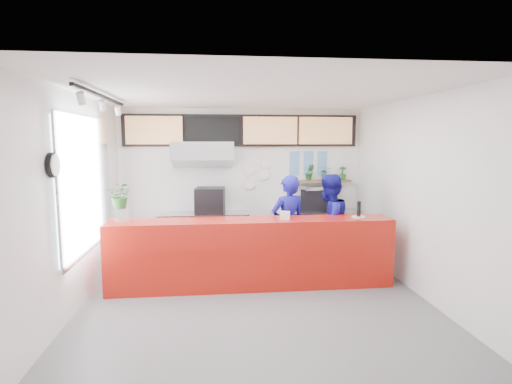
% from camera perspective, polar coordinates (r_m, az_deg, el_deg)
% --- Properties ---
extents(floor, '(5.00, 5.00, 0.00)m').
position_cam_1_polar(floor, '(6.26, -0.24, -14.59)').
color(floor, slate).
rests_on(floor, ground).
extents(ceiling, '(5.00, 5.00, 0.00)m').
position_cam_1_polar(ceiling, '(5.85, -0.25, 13.85)').
color(ceiling, silver).
extents(wall_back, '(5.00, 0.00, 5.00)m').
position_cam_1_polar(wall_back, '(8.34, -1.99, 1.52)').
color(wall_back, white).
rests_on(wall_back, ground).
extents(wall_left, '(0.00, 5.00, 5.00)m').
position_cam_1_polar(wall_left, '(6.14, -24.13, -1.13)').
color(wall_left, white).
rests_on(wall_left, ground).
extents(wall_right, '(0.00, 5.00, 5.00)m').
position_cam_1_polar(wall_right, '(6.61, 21.87, -0.48)').
color(wall_right, white).
rests_on(wall_right, ground).
extents(service_counter, '(4.50, 0.60, 1.10)m').
position_cam_1_polar(service_counter, '(6.46, -0.61, -8.74)').
color(service_counter, '#A5150B').
rests_on(service_counter, ground).
extents(cream_band, '(5.00, 0.02, 0.80)m').
position_cam_1_polar(cream_band, '(8.30, -2.02, 9.10)').
color(cream_band, beige).
rests_on(cream_band, wall_back).
extents(prep_bench, '(1.80, 0.60, 0.90)m').
position_cam_1_polar(prep_bench, '(8.20, -7.43, -6.07)').
color(prep_bench, '#B2B5BA').
rests_on(prep_bench, ground).
extents(panini_oven, '(0.62, 0.62, 0.51)m').
position_cam_1_polar(panini_oven, '(8.07, -6.57, -1.19)').
color(panini_oven, black).
rests_on(panini_oven, prep_bench).
extents(extraction_hood, '(1.20, 0.70, 0.35)m').
position_cam_1_polar(extraction_hood, '(7.94, -7.63, 5.88)').
color(extraction_hood, '#B2B5BA').
rests_on(extraction_hood, ceiling).
extents(hood_lip, '(1.20, 0.69, 0.31)m').
position_cam_1_polar(hood_lip, '(7.94, -7.61, 4.44)').
color(hood_lip, '#B2B5BA').
rests_on(hood_lip, ceiling).
extents(right_bench, '(1.80, 0.60, 0.90)m').
position_cam_1_polar(right_bench, '(8.46, 8.42, -5.68)').
color(right_bench, '#B2B5BA').
rests_on(right_bench, ground).
extents(espresso_machine, '(0.83, 0.68, 0.46)m').
position_cam_1_polar(espresso_machine, '(8.35, 8.92, -1.10)').
color(espresso_machine, black).
rests_on(espresso_machine, right_bench).
extents(espresso_tray, '(0.74, 0.54, 0.07)m').
position_cam_1_polar(espresso_tray, '(8.32, 8.95, 0.61)').
color(espresso_tray, '#A1A2A8').
rests_on(espresso_tray, espresso_machine).
extents(herb_shelf, '(1.40, 0.18, 0.04)m').
position_cam_1_polar(herb_shelf, '(8.51, 8.87, 1.55)').
color(herb_shelf, brown).
rests_on(herb_shelf, wall_back).
extents(menu_board_far_left, '(1.10, 0.10, 0.55)m').
position_cam_1_polar(menu_board_far_left, '(8.25, -14.33, 8.55)').
color(menu_board_far_left, tan).
rests_on(menu_board_far_left, wall_back).
extents(menu_board_mid_left, '(1.10, 0.10, 0.55)m').
position_cam_1_polar(menu_board_mid_left, '(8.16, -6.15, 8.74)').
color(menu_board_mid_left, black).
rests_on(menu_board_mid_left, wall_back).
extents(menu_board_mid_right, '(1.10, 0.10, 0.55)m').
position_cam_1_polar(menu_board_mid_right, '(8.25, 2.03, 8.76)').
color(menu_board_mid_right, tan).
rests_on(menu_board_mid_right, wall_back).
extents(menu_board_far_right, '(1.10, 0.10, 0.55)m').
position_cam_1_polar(menu_board_far_right, '(8.49, 9.90, 8.62)').
color(menu_board_far_right, tan).
rests_on(menu_board_far_right, wall_back).
extents(soffit, '(4.80, 0.04, 0.65)m').
position_cam_1_polar(soffit, '(8.27, -2.01, 8.76)').
color(soffit, black).
rests_on(soffit, wall_back).
extents(window_pane, '(0.04, 2.20, 1.90)m').
position_cam_1_polar(window_pane, '(6.39, -23.15, 1.03)').
color(window_pane, silver).
rests_on(window_pane, wall_left).
extents(window_frame, '(0.03, 2.30, 2.00)m').
position_cam_1_polar(window_frame, '(6.39, -22.97, 1.03)').
color(window_frame, '#B2B5BA').
rests_on(window_frame, wall_left).
extents(wall_clock_rim, '(0.05, 0.30, 0.30)m').
position_cam_1_polar(wall_clock_rim, '(5.23, -27.05, 3.43)').
color(wall_clock_rim, black).
rests_on(wall_clock_rim, wall_left).
extents(wall_clock_face, '(0.02, 0.26, 0.26)m').
position_cam_1_polar(wall_clock_face, '(5.22, -26.75, 3.44)').
color(wall_clock_face, white).
rests_on(wall_clock_face, wall_left).
extents(track_rail, '(0.05, 2.40, 0.04)m').
position_cam_1_polar(track_rail, '(6.01, -21.13, 12.62)').
color(track_rail, black).
rests_on(track_rail, ceiling).
extents(dec_plate_a, '(0.24, 0.03, 0.24)m').
position_cam_1_polar(dec_plate_a, '(8.30, -0.95, 3.23)').
color(dec_plate_a, silver).
rests_on(dec_plate_a, wall_back).
extents(dec_plate_b, '(0.24, 0.03, 0.24)m').
position_cam_1_polar(dec_plate_b, '(8.34, 1.10, 2.56)').
color(dec_plate_b, silver).
rests_on(dec_plate_b, wall_back).
extents(dec_plate_c, '(0.24, 0.03, 0.24)m').
position_cam_1_polar(dec_plate_c, '(8.33, -0.95, 1.17)').
color(dec_plate_c, silver).
rests_on(dec_plate_c, wall_back).
extents(dec_plate_d, '(0.24, 0.03, 0.24)m').
position_cam_1_polar(dec_plate_d, '(8.33, 1.45, 4.28)').
color(dec_plate_d, silver).
rests_on(dec_plate_d, wall_back).
extents(photo_frame_a, '(0.20, 0.02, 0.25)m').
position_cam_1_polar(photo_frame_a, '(8.44, 5.50, 4.96)').
color(photo_frame_a, '#598CBF').
rests_on(photo_frame_a, wall_back).
extents(photo_frame_b, '(0.20, 0.02, 0.25)m').
position_cam_1_polar(photo_frame_b, '(8.50, 7.49, 4.95)').
color(photo_frame_b, '#598CBF').
rests_on(photo_frame_b, wall_back).
extents(photo_frame_c, '(0.20, 0.02, 0.25)m').
position_cam_1_polar(photo_frame_c, '(8.58, 9.44, 4.94)').
color(photo_frame_c, '#598CBF').
rests_on(photo_frame_c, wall_back).
extents(photo_frame_d, '(0.20, 0.02, 0.25)m').
position_cam_1_polar(photo_frame_d, '(8.45, 5.48, 3.27)').
color(photo_frame_d, '#598CBF').
rests_on(photo_frame_d, wall_back).
extents(photo_frame_e, '(0.20, 0.02, 0.25)m').
position_cam_1_polar(photo_frame_e, '(8.52, 7.46, 3.27)').
color(photo_frame_e, '#598CBF').
rests_on(photo_frame_e, wall_back).
extents(photo_frame_f, '(0.20, 0.02, 0.25)m').
position_cam_1_polar(photo_frame_f, '(8.59, 9.41, 3.27)').
color(photo_frame_f, '#598CBF').
rests_on(photo_frame_f, wall_back).
extents(staff_center, '(0.74, 0.61, 1.75)m').
position_cam_1_polar(staff_center, '(6.95, 4.61, -4.83)').
color(staff_center, navy).
rests_on(staff_center, ground).
extents(staff_right, '(1.09, 1.06, 1.77)m').
position_cam_1_polar(staff_right, '(7.12, 10.31, -4.58)').
color(staff_right, navy).
rests_on(staff_right, ground).
extents(herb_b, '(0.20, 0.17, 0.34)m').
position_cam_1_polar(herb_b, '(8.45, 7.68, 2.83)').
color(herb_b, '#245C20').
rests_on(herb_b, herb_shelf).
extents(herb_c, '(0.27, 0.24, 0.27)m').
position_cam_1_polar(herb_c, '(8.54, 9.88, 2.60)').
color(herb_c, '#245C20').
rests_on(herb_c, herb_shelf).
extents(herb_d, '(0.19, 0.18, 0.29)m').
position_cam_1_polar(herb_d, '(8.64, 12.24, 2.65)').
color(herb_d, '#245C20').
rests_on(herb_d, herb_shelf).
extents(glass_vase, '(0.21, 0.21, 0.25)m').
position_cam_1_polar(glass_vase, '(6.37, -18.65, -3.11)').
color(glass_vase, silver).
rests_on(glass_vase, service_counter).
extents(basil_vase, '(0.40, 0.36, 0.40)m').
position_cam_1_polar(basil_vase, '(6.32, -18.75, -0.49)').
color(basil_vase, '#245C20').
rests_on(basil_vase, glass_vase).
extents(napkin_holder, '(0.17, 0.14, 0.13)m').
position_cam_1_polar(napkin_holder, '(6.32, 4.16, -3.37)').
color(napkin_holder, silver).
rests_on(napkin_holder, service_counter).
extents(white_plate, '(0.25, 0.25, 0.02)m').
position_cam_1_polar(white_plate, '(6.71, 14.45, -3.47)').
color(white_plate, silver).
rests_on(white_plate, service_counter).
extents(pepper_mill, '(0.08, 0.08, 0.25)m').
position_cam_1_polar(pepper_mill, '(6.68, 14.48, -2.36)').
color(pepper_mill, black).
rests_on(pepper_mill, white_plate).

